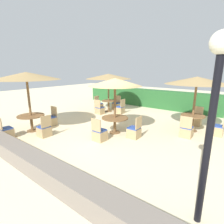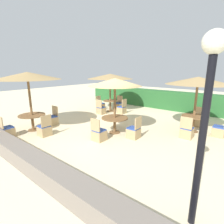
{
  "view_description": "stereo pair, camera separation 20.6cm",
  "coord_description": "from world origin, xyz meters",
  "px_view_note": "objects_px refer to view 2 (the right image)",
  "views": [
    {
      "loc": [
        4.57,
        -5.38,
        2.77
      ],
      "look_at": [
        0.0,
        0.6,
        0.9
      ],
      "focal_mm": 28.0,
      "sensor_mm": 36.0,
      "label": 1
    },
    {
      "loc": [
        4.74,
        -5.25,
        2.77
      ],
      "look_at": [
        0.0,
        0.6,
        0.9
      ],
      "focal_mm": 28.0,
      "sensor_mm": 36.0,
      "label": 2
    }
  ],
  "objects_px": {
    "lamp_post": "(208,97)",
    "patio_chair_back_right_north": "(198,121)",
    "parasol_center": "(115,82)",
    "round_table_front_left": "(32,118)",
    "patio_chair_back_left_west": "(100,106)",
    "patio_chair_front_left_north": "(52,120)",
    "patio_chair_front_left_south": "(7,131)",
    "patio_chair_back_left_south": "(101,110)",
    "patio_chair_center_east": "(134,132)",
    "parasol_back_left": "(110,76)",
    "parasol_back_right": "(198,81)",
    "patio_chair_center_south": "(99,134)",
    "parasol_front_left": "(27,76)",
    "patio_chair_back_right_east": "(219,131)",
    "patio_chair_back_right_south": "(187,132)",
    "round_table_back_left": "(110,103)",
    "round_table_back_right": "(194,119)",
    "patio_chair_back_left_north": "(118,105)",
    "patio_chair_front_left_east": "(45,130)",
    "patio_chair_back_left_east": "(122,109)"
  },
  "relations": [
    {
      "from": "round_table_back_right",
      "to": "patio_chair_front_left_east",
      "type": "bearing_deg",
      "value": -136.63
    },
    {
      "from": "round_table_front_left",
      "to": "patio_chair_back_left_west",
      "type": "bearing_deg",
      "value": 95.6
    },
    {
      "from": "patio_chair_center_east",
      "to": "parasol_back_left",
      "type": "bearing_deg",
      "value": 51.22
    },
    {
      "from": "patio_chair_back_right_north",
      "to": "patio_chair_back_right_east",
      "type": "bearing_deg",
      "value": 137.36
    },
    {
      "from": "round_table_front_left",
      "to": "parasol_back_left",
      "type": "relative_size",
      "value": 0.4
    },
    {
      "from": "lamp_post",
      "to": "parasol_center",
      "type": "bearing_deg",
      "value": 145.06
    },
    {
      "from": "round_table_back_right",
      "to": "patio_chair_back_left_north",
      "type": "bearing_deg",
      "value": 164.09
    },
    {
      "from": "round_table_back_left",
      "to": "patio_chair_back_left_east",
      "type": "bearing_deg",
      "value": 1.36
    },
    {
      "from": "parasol_center",
      "to": "round_table_front_left",
      "type": "relative_size",
      "value": 2.06
    },
    {
      "from": "patio_chair_center_east",
      "to": "round_table_front_left",
      "type": "distance_m",
      "value": 4.65
    },
    {
      "from": "patio_chair_center_south",
      "to": "patio_chair_front_left_north",
      "type": "bearing_deg",
      "value": 179.92
    },
    {
      "from": "patio_chair_back_right_south",
      "to": "patio_chair_center_east",
      "type": "xyz_separation_m",
      "value": [
        -1.68,
        -1.37,
        0.0
      ]
    },
    {
      "from": "patio_chair_back_right_north",
      "to": "round_table_back_left",
      "type": "xyz_separation_m",
      "value": [
        -5.35,
        -0.35,
        0.29
      ]
    },
    {
      "from": "parasol_center",
      "to": "patio_chair_center_south",
      "type": "bearing_deg",
      "value": -87.27
    },
    {
      "from": "patio_chair_back_right_south",
      "to": "patio_chair_back_left_north",
      "type": "xyz_separation_m",
      "value": [
        -5.39,
        2.49,
        0.0
      ]
    },
    {
      "from": "patio_chair_back_right_north",
      "to": "patio_chair_front_left_south",
      "type": "distance_m",
      "value": 8.73
    },
    {
      "from": "patio_chair_back_right_east",
      "to": "patio_chair_back_left_west",
      "type": "bearing_deg",
      "value": 85.13
    },
    {
      "from": "patio_chair_front_left_north",
      "to": "round_table_back_left",
      "type": "relative_size",
      "value": 1.01
    },
    {
      "from": "patio_chair_back_right_south",
      "to": "round_table_front_left",
      "type": "distance_m",
      "value": 6.77
    },
    {
      "from": "patio_chair_front_left_north",
      "to": "patio_chair_back_left_west",
      "type": "relative_size",
      "value": 1.0
    },
    {
      "from": "patio_chair_back_right_east",
      "to": "patio_chair_front_left_east",
      "type": "distance_m",
      "value": 7.32
    },
    {
      "from": "round_table_back_right",
      "to": "parasol_back_left",
      "type": "bearing_deg",
      "value": 173.0
    },
    {
      "from": "lamp_post",
      "to": "parasol_center",
      "type": "distance_m",
      "value": 4.88
    },
    {
      "from": "patio_chair_back_right_east",
      "to": "parasol_front_left",
      "type": "relative_size",
      "value": 0.33
    },
    {
      "from": "round_table_front_left",
      "to": "patio_chair_back_left_east",
      "type": "xyz_separation_m",
      "value": [
        1.34,
        5.13,
        -0.34
      ]
    },
    {
      "from": "patio_chair_back_right_east",
      "to": "round_table_back_left",
      "type": "height_order",
      "value": "patio_chair_back_right_east"
    },
    {
      "from": "patio_chair_center_south",
      "to": "patio_chair_center_east",
      "type": "relative_size",
      "value": 1.0
    },
    {
      "from": "lamp_post",
      "to": "patio_chair_back_right_north",
      "type": "relative_size",
      "value": 3.57
    },
    {
      "from": "parasol_front_left",
      "to": "parasol_back_left",
      "type": "distance_m",
      "value": 5.12
    },
    {
      "from": "patio_chair_back_right_east",
      "to": "round_table_back_left",
      "type": "distance_m",
      "value": 6.43
    },
    {
      "from": "patio_chair_back_left_west",
      "to": "patio_chair_back_left_east",
      "type": "xyz_separation_m",
      "value": [
        1.84,
        0.0,
        0.0
      ]
    },
    {
      "from": "round_table_front_left",
      "to": "patio_chair_front_left_north",
      "type": "bearing_deg",
      "value": 92.92
    },
    {
      "from": "round_table_front_left",
      "to": "patio_chair_back_left_east",
      "type": "height_order",
      "value": "patio_chair_back_left_east"
    },
    {
      "from": "lamp_post",
      "to": "patio_chair_back_left_west",
      "type": "bearing_deg",
      "value": 142.77
    },
    {
      "from": "lamp_post",
      "to": "round_table_back_left",
      "type": "height_order",
      "value": "lamp_post"
    },
    {
      "from": "parasol_center",
      "to": "patio_chair_front_left_south",
      "type": "bearing_deg",
      "value": -134.08
    },
    {
      "from": "patio_chair_front_left_east",
      "to": "patio_chair_back_left_east",
      "type": "relative_size",
      "value": 1.0
    },
    {
      "from": "parasol_back_left",
      "to": "patio_chair_center_south",
      "type": "bearing_deg",
      "value": -55.68
    },
    {
      "from": "patio_chair_center_south",
      "to": "patio_chair_front_left_east",
      "type": "height_order",
      "value": "same"
    },
    {
      "from": "round_table_back_right",
      "to": "patio_chair_back_left_west",
      "type": "height_order",
      "value": "patio_chair_back_left_west"
    },
    {
      "from": "parasol_back_right",
      "to": "patio_chair_center_south",
      "type": "bearing_deg",
      "value": -127.4
    },
    {
      "from": "patio_chair_back_right_south",
      "to": "round_table_back_left",
      "type": "xyz_separation_m",
      "value": [
        -5.39,
        1.61,
        0.29
      ]
    },
    {
      "from": "lamp_post",
      "to": "round_table_back_right",
      "type": "xyz_separation_m",
      "value": [
        -1.34,
        5.12,
        -1.78
      ]
    },
    {
      "from": "patio_chair_back_right_north",
      "to": "patio_chair_back_left_west",
      "type": "distance_m",
      "value": 6.27
    },
    {
      "from": "patio_chair_center_south",
      "to": "parasol_front_left",
      "type": "xyz_separation_m",
      "value": [
        -3.18,
        -1.04,
        2.21
      ]
    },
    {
      "from": "lamp_post",
      "to": "patio_chair_back_right_north",
      "type": "height_order",
      "value": "lamp_post"
    },
    {
      "from": "patio_chair_back_right_east",
      "to": "round_table_back_left",
      "type": "relative_size",
      "value": 1.01
    },
    {
      "from": "patio_chair_front_left_south",
      "to": "patio_chair_back_right_north",
      "type": "bearing_deg",
      "value": 48.78
    },
    {
      "from": "patio_chair_back_right_east",
      "to": "parasol_back_left",
      "type": "distance_m",
      "value": 6.74
    },
    {
      "from": "patio_chair_front_left_south",
      "to": "patio_chair_back_left_south",
      "type": "distance_m",
      "value": 5.32
    }
  ]
}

